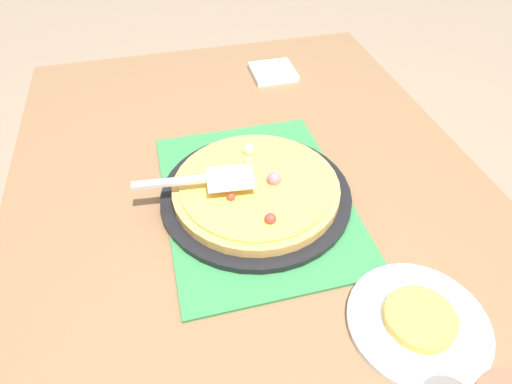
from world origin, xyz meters
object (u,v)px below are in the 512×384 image
object	(u,v)px
pizza	(256,187)
napkin_stack	(273,72)
plate_far_right	(418,323)
pizza_pan	(256,195)
pizza_server	(205,179)
served_slice_right	(420,318)

from	to	relation	value
pizza	napkin_stack	bearing A→B (deg)	-19.71
plate_far_right	pizza_pan	bearing A→B (deg)	27.94
plate_far_right	napkin_stack	xyz separation A→B (m)	(0.82, 0.00, 0.00)
pizza	plate_far_right	bearing A→B (deg)	-152.09
pizza_pan	plate_far_right	world-z (taller)	pizza_pan
pizza_pan	pizza	world-z (taller)	pizza
plate_far_right	pizza_server	xyz separation A→B (m)	(0.34, 0.27, 0.06)
pizza_pan	plate_far_right	bearing A→B (deg)	-152.06
served_slice_right	plate_far_right	bearing A→B (deg)	0.00
served_slice_right	napkin_stack	world-z (taller)	served_slice_right
plate_far_right	napkin_stack	bearing A→B (deg)	0.16
pizza	served_slice_right	xyz separation A→B (m)	(-0.33, -0.18, -0.02)
pizza	pizza_server	world-z (taller)	pizza_server
plate_far_right	pizza_server	bearing A→B (deg)	38.68
pizza	napkin_stack	size ratio (longest dim) A/B	2.75
served_slice_right	napkin_stack	xyz separation A→B (m)	(0.82, 0.00, -0.01)
pizza_pan	served_slice_right	bearing A→B (deg)	-152.06
plate_far_right	napkin_stack	size ratio (longest dim) A/B	1.83
plate_far_right	napkin_stack	distance (m)	0.82
plate_far_right	pizza_server	size ratio (longest dim) A/B	0.94
pizza_server	napkin_stack	distance (m)	0.55
pizza_server	pizza_pan	bearing A→B (deg)	-95.62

